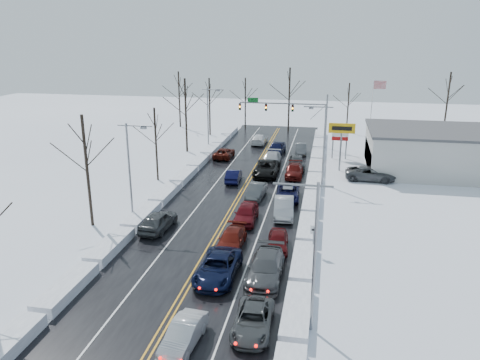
% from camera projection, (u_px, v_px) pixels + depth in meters
% --- Properties ---
extents(ground, '(160.00, 160.00, 0.00)m').
position_uv_depth(ground, '(231.00, 210.00, 45.62)').
color(ground, silver).
rests_on(ground, ground).
extents(road_surface, '(14.00, 84.00, 0.01)m').
position_uv_depth(road_surface, '(235.00, 203.00, 47.49)').
color(road_surface, black).
rests_on(road_surface, ground).
extents(snow_bank_left, '(1.63, 72.00, 0.78)m').
position_uv_depth(snow_bank_left, '(164.00, 198.00, 48.85)').
color(snow_bank_left, white).
rests_on(snow_bank_left, ground).
extents(snow_bank_right, '(1.63, 72.00, 0.78)m').
position_uv_depth(snow_bank_right, '(311.00, 208.00, 46.13)').
color(snow_bank_right, white).
rests_on(snow_bank_right, ground).
extents(traffic_signal_mast, '(13.28, 0.39, 8.00)m').
position_uv_depth(traffic_signal_mast, '(292.00, 111.00, 69.58)').
color(traffic_signal_mast, slate).
rests_on(traffic_signal_mast, ground).
extents(tires_plus_sign, '(3.20, 0.34, 6.00)m').
position_uv_depth(tires_plus_sign, '(342.00, 131.00, 57.23)').
color(tires_plus_sign, slate).
rests_on(tires_plus_sign, ground).
extents(used_vehicles_sign, '(2.20, 0.22, 4.65)m').
position_uv_depth(used_vehicles_sign, '(340.00, 135.00, 63.36)').
color(used_vehicles_sign, slate).
rests_on(used_vehicles_sign, ground).
extents(speed_limit_sign, '(0.55, 0.09, 2.35)m').
position_uv_depth(speed_limit_sign, '(314.00, 234.00, 36.16)').
color(speed_limit_sign, slate).
rests_on(speed_limit_sign, ground).
extents(flagpole, '(1.87, 1.20, 10.00)m').
position_uv_depth(flagpole, '(373.00, 108.00, 69.24)').
color(flagpole, silver).
rests_on(flagpole, ground).
extents(dealership_building, '(20.40, 12.40, 5.30)m').
position_uv_depth(dealership_building, '(452.00, 151.00, 57.40)').
color(dealership_building, '#B9B8B4').
rests_on(dealership_building, ground).
extents(streetlight_se, '(3.20, 0.25, 9.00)m').
position_uv_depth(streetlight_se, '(311.00, 246.00, 25.67)').
color(streetlight_se, slate).
rests_on(streetlight_se, ground).
extents(streetlight_ne, '(3.20, 0.25, 9.00)m').
position_uv_depth(streetlight_ne, '(323.00, 139.00, 51.91)').
color(streetlight_ne, slate).
rests_on(streetlight_ne, ground).
extents(streetlight_sw, '(3.20, 0.25, 9.00)m').
position_uv_depth(streetlight_sw, '(131.00, 164.00, 41.76)').
color(streetlight_sw, slate).
rests_on(streetlight_sw, ground).
extents(streetlight_nw, '(3.20, 0.25, 9.00)m').
position_uv_depth(streetlight_nw, '(209.00, 114.00, 68.00)').
color(streetlight_nw, slate).
rests_on(streetlight_nw, ground).
extents(tree_left_b, '(4.00, 4.00, 10.00)m').
position_uv_depth(tree_left_b, '(85.00, 150.00, 39.96)').
color(tree_left_b, '#2D231C').
rests_on(tree_left_b, ground).
extents(tree_left_c, '(3.40, 3.40, 8.50)m').
position_uv_depth(tree_left_c, '(155.00, 130.00, 53.21)').
color(tree_left_c, '#2D231C').
rests_on(tree_left_c, ground).
extents(tree_left_d, '(4.20, 4.20, 10.50)m').
position_uv_depth(tree_left_d, '(185.00, 101.00, 66.04)').
color(tree_left_d, '#2D231C').
rests_on(tree_left_d, ground).
extents(tree_left_e, '(3.80, 3.80, 9.50)m').
position_uv_depth(tree_left_e, '(209.00, 95.00, 77.42)').
color(tree_left_e, '#2D231C').
rests_on(tree_left_e, ground).
extents(tree_far_a, '(4.00, 4.00, 10.00)m').
position_uv_depth(tree_far_a, '(179.00, 88.00, 84.22)').
color(tree_far_a, '#2D231C').
rests_on(tree_far_a, ground).
extents(tree_far_b, '(3.60, 3.60, 9.00)m').
position_uv_depth(tree_far_b, '(245.00, 93.00, 83.22)').
color(tree_far_b, '#2D231C').
rests_on(tree_far_b, ground).
extents(tree_far_c, '(4.40, 4.40, 11.00)m').
position_uv_depth(tree_far_c, '(290.00, 87.00, 79.50)').
color(tree_far_c, '#2D231C').
rests_on(tree_far_c, ground).
extents(tree_far_d, '(3.40, 3.40, 8.50)m').
position_uv_depth(tree_far_d, '(349.00, 98.00, 79.64)').
color(tree_far_d, '#2D231C').
rests_on(tree_far_d, ground).
extents(tree_far_e, '(4.20, 4.20, 10.50)m').
position_uv_depth(tree_far_e, '(449.00, 92.00, 76.82)').
color(tree_far_e, '#2D231C').
rests_on(tree_far_e, ground).
extents(queued_car_1, '(1.83, 4.33, 1.39)m').
position_uv_depth(queued_car_1, '(184.00, 345.00, 25.84)').
color(queued_car_1, '#ABAEB3').
rests_on(queued_car_1, ground).
extents(queued_car_2, '(2.72, 5.79, 1.60)m').
position_uv_depth(queued_car_2, '(218.00, 277.00, 33.02)').
color(queued_car_2, black).
rests_on(queued_car_2, ground).
extents(queued_car_3, '(2.00, 4.79, 1.38)m').
position_uv_depth(queued_car_3, '(232.00, 247.00, 37.67)').
color(queued_car_3, '#55120B').
rests_on(queued_car_3, ground).
extents(queued_car_4, '(2.00, 4.82, 1.64)m').
position_uv_depth(queued_car_4, '(246.00, 222.00, 42.81)').
color(queued_car_4, '#530B11').
rests_on(queued_car_4, ground).
extents(queued_car_5, '(1.84, 4.53, 1.46)m').
position_uv_depth(queued_car_5, '(256.00, 198.00, 49.08)').
color(queued_car_5, '#3C3F41').
rests_on(queued_car_5, ground).
extents(queued_car_6, '(2.90, 6.19, 1.71)m').
position_uv_depth(queued_car_6, '(266.00, 175.00, 56.90)').
color(queued_car_6, black).
rests_on(queued_car_6, ground).
extents(queued_car_7, '(2.39, 5.76, 1.66)m').
position_uv_depth(queued_car_7, '(271.00, 166.00, 60.88)').
color(queued_car_7, '#AAAEB2').
rests_on(queued_car_7, ground).
extents(queued_car_8, '(2.46, 5.19, 1.72)m').
position_uv_depth(queued_car_8, '(277.00, 154.00, 66.85)').
color(queued_car_8, black).
rests_on(queued_car_8, ground).
extents(queued_car_10, '(2.34, 4.83, 1.33)m').
position_uv_depth(queued_car_10, '(253.00, 330.00, 27.16)').
color(queued_car_10, '#3D4042').
rests_on(queued_car_10, ground).
extents(queued_car_11, '(2.40, 5.84, 1.69)m').
position_uv_depth(queued_car_11, '(265.00, 279.00, 32.86)').
color(queued_car_11, '#434549').
rests_on(queued_car_11, ground).
extents(queued_car_12, '(1.98, 4.21, 1.39)m').
position_uv_depth(queued_car_12, '(278.00, 249.00, 37.39)').
color(queued_car_12, '#47090B').
rests_on(queued_car_12, ground).
extents(queued_car_13, '(2.23, 5.28, 1.69)m').
position_uv_depth(queued_car_13, '(284.00, 216.00, 44.16)').
color(queued_car_13, '#95989D').
rests_on(queued_car_13, ground).
extents(queued_car_14, '(2.63, 5.27, 1.43)m').
position_uv_depth(queued_car_14, '(287.00, 199.00, 48.64)').
color(queued_car_14, black).
rests_on(queued_car_14, ground).
extents(queued_car_15, '(2.10, 5.01, 1.44)m').
position_uv_depth(queued_car_15, '(294.00, 176.00, 56.40)').
color(queued_car_15, '#440B09').
rests_on(queued_car_15, ground).
extents(queued_car_16, '(2.50, 4.96, 1.62)m').
position_uv_depth(queued_car_16, '(296.00, 168.00, 60.00)').
color(queued_car_16, '#3B3E40').
rests_on(queued_car_16, ground).
extents(queued_car_17, '(1.93, 4.46, 1.43)m').
position_uv_depth(queued_car_17, '(301.00, 154.00, 66.91)').
color(queued_car_17, '#45484B').
rests_on(queued_car_17, ground).
extents(oncoming_car_0, '(1.75, 4.38, 1.42)m').
position_uv_depth(oncoming_car_0, '(234.00, 181.00, 54.44)').
color(oncoming_car_0, black).
rests_on(oncoming_car_0, ground).
extents(oncoming_car_1, '(2.37, 4.99, 1.38)m').
position_uv_depth(oncoming_car_1, '(224.00, 158.00, 64.79)').
color(oncoming_car_1, '#481009').
rests_on(oncoming_car_1, ground).
extents(oncoming_car_2, '(2.24, 5.23, 1.50)m').
position_uv_depth(oncoming_car_2, '(259.00, 144.00, 72.86)').
color(oncoming_car_2, silver).
rests_on(oncoming_car_2, ground).
extents(oncoming_car_3, '(2.37, 5.11, 1.69)m').
position_uv_depth(oncoming_car_3, '(159.00, 230.00, 41.03)').
color(oncoming_car_3, '#383B3D').
rests_on(oncoming_car_3, ground).
extents(parked_car_0, '(5.92, 2.93, 1.61)m').
position_uv_depth(parked_car_0, '(370.00, 180.00, 54.87)').
color(parked_car_0, '#45484B').
rests_on(parked_car_0, ground).
extents(parked_car_1, '(2.39, 5.35, 1.52)m').
position_uv_depth(parked_car_1, '(392.00, 170.00, 58.87)').
color(parked_car_1, black).
rests_on(parked_car_1, ground).
extents(parked_car_2, '(2.14, 4.90, 1.64)m').
position_uv_depth(parked_car_2, '(373.00, 159.00, 63.95)').
color(parked_car_2, black).
rests_on(parked_car_2, ground).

